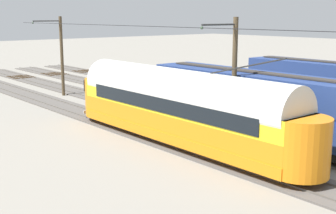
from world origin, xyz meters
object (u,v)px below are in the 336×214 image
(coach_adjacent, at_px, (321,86))
(coach_far_siding, at_px, (254,103))
(switch_stand, at_px, (190,81))
(vintage_streetcar, at_px, (179,106))
(catenary_pole_mid_near, at_px, (233,79))
(catenary_pole_foreground, at_px, (61,55))
(track_end_bumper, at_px, (128,101))

(coach_adjacent, xyz_separation_m, coach_far_siding, (8.60, 0.96, 0.00))
(coach_far_siding, relative_size, switch_stand, 11.97)
(vintage_streetcar, relative_size, catenary_pole_mid_near, 2.58)
(vintage_streetcar, xyz_separation_m, coach_far_siding, (-4.30, 1.76, -0.10))
(vintage_streetcar, xyz_separation_m, catenary_pole_foreground, (-2.49, -19.04, 1.45))
(catenary_pole_foreground, bearing_deg, coach_far_siding, 94.98)
(catenary_pole_foreground, relative_size, switch_stand, 5.77)
(coach_adjacent, distance_m, switch_stand, 15.63)
(catenary_pole_mid_near, bearing_deg, track_end_bumper, -98.01)
(vintage_streetcar, xyz_separation_m, catenary_pole_mid_near, (-2.49, 1.72, 1.45))
(vintage_streetcar, distance_m, catenary_pole_foreground, 19.26)
(coach_adjacent, bearing_deg, catenary_pole_foreground, -62.31)
(coach_far_siding, height_order, catenary_pole_mid_near, catenary_pole_mid_near)
(vintage_streetcar, height_order, coach_far_siding, vintage_streetcar)
(coach_adjacent, relative_size, catenary_pole_mid_near, 1.57)
(coach_adjacent, distance_m, catenary_pole_foreground, 22.46)
(vintage_streetcar, xyz_separation_m, track_end_bumper, (-4.30, -11.15, -1.87))
(catenary_pole_foreground, bearing_deg, catenary_pole_mid_near, 90.00)
(coach_far_siding, bearing_deg, vintage_streetcar, -22.26)
(vintage_streetcar, bearing_deg, switch_stand, -134.11)
(catenary_pole_mid_near, bearing_deg, catenary_pole_foreground, -90.00)
(track_end_bumper, bearing_deg, vintage_streetcar, 68.92)
(coach_far_siding, bearing_deg, catenary_pole_mid_near, -1.17)
(catenary_pole_foreground, height_order, catenary_pole_mid_near, same)
(vintage_streetcar, distance_m, catenary_pole_mid_near, 3.36)
(coach_far_siding, distance_m, track_end_bumper, 13.03)
(vintage_streetcar, xyz_separation_m, switch_stand, (-14.26, -14.71, -1.57))
(switch_stand, xyz_separation_m, track_end_bumper, (9.96, 3.56, -0.30))
(vintage_streetcar, bearing_deg, coach_adjacent, 176.47)
(catenary_pole_mid_near, distance_m, track_end_bumper, 13.42)
(vintage_streetcar, distance_m, switch_stand, 20.55)
(catenary_pole_mid_near, bearing_deg, vintage_streetcar, -34.72)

